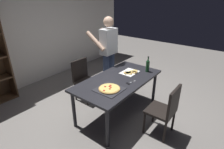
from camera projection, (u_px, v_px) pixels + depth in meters
The scene contains 10 objects.
ground_plane at pixel (118, 113), 3.55m from camera, with size 12.00×12.00×0.00m, color gray.
back_wall at pixel (35, 28), 4.43m from camera, with size 6.40×0.10×2.80m, color silver.
dining_table at pixel (118, 83), 3.27m from camera, with size 1.73×0.90×0.75m.
chair_near_camera at pixel (166, 108), 2.82m from camera, with size 0.42×0.42×0.90m.
chair_far_side at pixel (83, 77), 3.87m from camera, with size 0.42×0.42×0.90m.
person_serving_pizza at pixel (108, 51), 3.97m from camera, with size 0.55×0.54×1.75m.
pepperoni_pizza_on_tray at pixel (109, 89), 2.88m from camera, with size 0.41×0.41×0.04m.
pizza_slices_on_towel at pixel (130, 72), 3.49m from camera, with size 0.36×0.28×0.03m.
wine_bottle at pixel (148, 66), 3.51m from camera, with size 0.07×0.07×0.32m.
kitchen_scissors at pixel (130, 83), 3.09m from camera, with size 0.20×0.10×0.01m.
Camera 1 is at (-2.38, -1.70, 2.17)m, focal length 28.48 mm.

